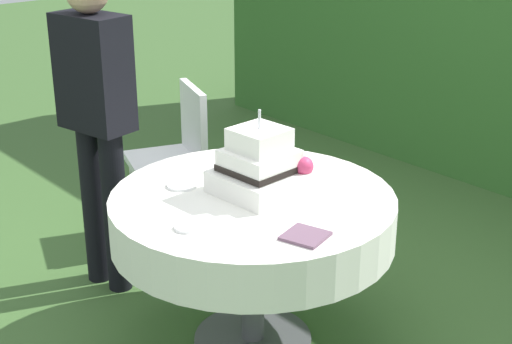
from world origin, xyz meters
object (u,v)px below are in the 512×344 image
Objects in this scene: cake_table at (253,218)px; serving_plate_near at (182,185)px; garden_chair at (178,148)px; wedding_cake at (261,167)px; serving_plate_far at (188,227)px; napkin_stack at (305,236)px; standing_person at (97,113)px.

cake_table is 9.11× the size of serving_plate_near.
garden_chair is at bearing 160.26° from cake_table.
wedding_cake is 0.47m from serving_plate_far.
wedding_cake is at bearing 38.50° from serving_plate_near.
serving_plate_far is 0.69× the size of napkin_stack.
standing_person is at bearing -166.14° from cake_table.
standing_person reaches higher than serving_plate_far.
serving_plate_far is at bearing -78.82° from cake_table.
wedding_cake is 3.49× the size of serving_plate_far.
standing_person is (-0.88, -0.27, 0.09)m from wedding_cake.
napkin_stack is at bearing -20.17° from wedding_cake.
garden_chair is at bearing 145.98° from serving_plate_near.
napkin_stack is at bearing 4.74° from standing_person.
serving_plate_far is 0.12× the size of garden_chair.
serving_plate_near is (-0.27, -0.22, -0.11)m from wedding_cake.
wedding_cake is at bearing 97.70° from cake_table.
wedding_cake is 1.21m from garden_chair.
wedding_cake is at bearing 100.79° from serving_plate_far.
cake_table is 1.37× the size of garden_chair.
serving_plate_far is at bearing -140.78° from napkin_stack.
serving_plate_near is at bearing -141.50° from wedding_cake.
cake_table is 3.32× the size of wedding_cake.
standing_person is (0.23, -0.62, 0.39)m from garden_chair.
serving_plate_near is 1.03m from garden_chair.
wedding_cake is 0.48m from napkin_stack.
serving_plate_far is 0.45m from napkin_stack.
serving_plate_far reaches higher than cake_table.
cake_table is 0.97m from standing_person.
garden_chair reaches higher than cake_table.
serving_plate_near is (-0.28, -0.17, 0.11)m from cake_table.
cake_table is 0.76× the size of standing_person.
garden_chair is at bearing 146.31° from serving_plate_far.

